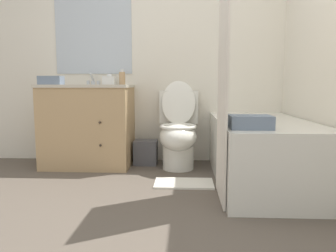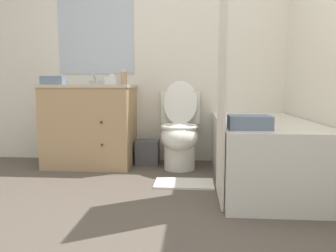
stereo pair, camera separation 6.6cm
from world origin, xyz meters
The scene contains 14 objects.
ground_plane centered at (0.00, 0.00, 0.00)m, with size 14.00×14.00×0.00m, color brown.
wall_back centered at (-0.01, 1.77, 1.25)m, with size 8.00×0.06×2.50m.
wall_right centered at (1.28, 0.87, 1.25)m, with size 0.05×2.75×2.50m.
vanity_cabinet centered at (-0.80, 1.46, 0.43)m, with size 0.90×0.61×0.85m.
sink_faucet centered at (-0.80, 1.67, 0.88)m, with size 0.14×0.12×0.12m.
toilet centered at (0.13, 1.40, 0.37)m, with size 0.41×0.67×0.89m.
bathtub centered at (0.86, 0.95, 0.27)m, with size 0.77×1.60×0.54m.
shower_curtain centered at (0.46, 0.50, 0.98)m, with size 0.02×0.53×1.95m.
wastebasket centered at (-0.22, 1.54, 0.13)m, with size 0.24×0.21×0.26m.
tissue_box centered at (-0.62, 1.65, 0.89)m, with size 0.13×0.13×0.11m.
soap_dispenser centered at (-0.45, 1.51, 0.92)m, with size 0.06×0.06×0.16m.
hand_towel_folded centered at (-1.10, 1.27, 0.89)m, with size 0.22×0.13×0.08m.
bath_towel_folded centered at (0.65, 0.39, 0.59)m, with size 0.28×0.21×0.09m.
bath_mat centered at (0.19, 0.84, 0.01)m, with size 0.50×0.30×0.02m.
Camera 1 is at (0.20, -1.87, 0.84)m, focal length 35.00 mm.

